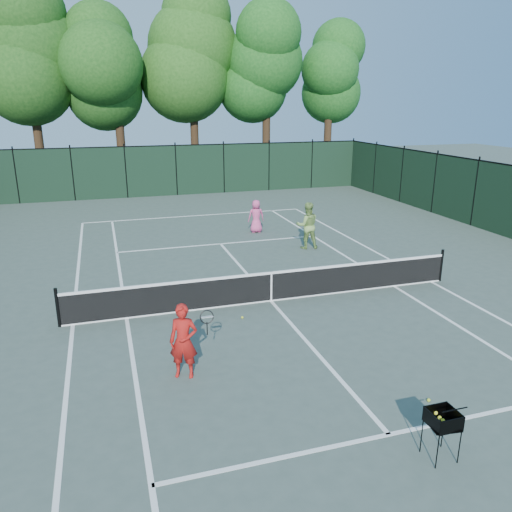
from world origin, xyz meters
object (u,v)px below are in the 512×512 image
object	(u,v)px
ball_hopper	(443,419)
coach	(184,341)
loose_ball_near_cart	(429,400)
player_pink	(256,216)
player_green	(307,225)
loose_ball_midcourt	(242,317)

from	to	relation	value
ball_hopper	coach	bearing A→B (deg)	140.22
coach	loose_ball_near_cart	size ratio (longest dim) A/B	23.98
player_pink	ball_hopper	world-z (taller)	player_pink
player_green	loose_ball_midcourt	xyz separation A→B (m)	(-4.28, -5.74, -0.89)
coach	loose_ball_near_cart	bearing A→B (deg)	-8.20
player_pink	player_green	size ratio (longest dim) A/B	0.79
coach	ball_hopper	world-z (taller)	coach
coach	ball_hopper	xyz separation A→B (m)	(3.56, -3.77, -0.09)
loose_ball_near_cart	coach	bearing A→B (deg)	151.63
player_green	loose_ball_midcourt	size ratio (longest dim) A/B	27.13
coach	loose_ball_midcourt	bearing A→B (deg)	71.57
loose_ball_midcourt	player_green	bearing A→B (deg)	53.28
coach	player_pink	xyz separation A→B (m)	(5.06, 11.18, -0.09)
coach	player_pink	size ratio (longest dim) A/B	1.12
player_green	loose_ball_near_cart	size ratio (longest dim) A/B	27.13
player_green	ball_hopper	bearing A→B (deg)	87.41
player_green	ball_hopper	size ratio (longest dim) A/B	2.11
player_pink	ball_hopper	size ratio (longest dim) A/B	1.67
player_green	ball_hopper	world-z (taller)	player_green
loose_ball_near_cart	loose_ball_midcourt	bearing A→B (deg)	116.72
player_green	ball_hopper	distance (m)	12.25
loose_ball_near_cart	loose_ball_midcourt	xyz separation A→B (m)	(-2.42, 4.81, 0.00)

